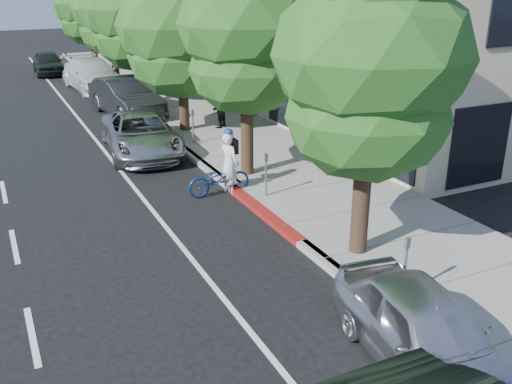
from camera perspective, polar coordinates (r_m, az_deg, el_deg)
ground at (r=14.54m, az=2.60°, el=-3.83°), size 120.00×120.00×0.00m
sidewalk at (r=22.22m, az=-1.98°, el=5.32°), size 4.60×56.00×0.15m
curb at (r=21.43m, az=-7.62°, el=4.54°), size 0.30×56.00×0.15m
curb_red_segment at (r=15.31m, az=0.83°, el=-2.16°), size 0.32×4.00×0.15m
storefront_building at (r=33.68m, az=2.56°, el=16.66°), size 10.00×36.00×7.00m
street_tree_0 at (r=12.10m, az=11.45°, el=12.86°), size 4.17×4.17×7.17m
street_tree_1 at (r=17.22m, az=-0.96°, el=16.10°), size 4.10×4.10×7.34m
street_tree_2 at (r=22.82m, az=-7.59°, el=16.05°), size 4.94×4.94×6.99m
street_tree_3 at (r=28.54m, az=-11.69°, el=17.40°), size 5.16×5.16×7.45m
street_tree_4 at (r=34.38m, az=-14.34°, el=17.23°), size 4.32×4.32×6.78m
street_tree_5 at (r=40.26m, az=-16.27°, el=17.55°), size 4.68×4.68×6.90m
cyclist at (r=16.65m, az=-2.71°, el=2.89°), size 0.65×0.79×1.84m
bicycle at (r=16.67m, az=-3.72°, el=1.34°), size 1.89×0.67×0.99m
silver_suv at (r=20.87m, az=-11.43°, el=5.70°), size 2.92×5.40×1.44m
dark_sedan at (r=26.65m, az=-12.87°, el=9.21°), size 2.51×5.39×1.71m
white_pickup at (r=33.34m, az=-16.03°, el=11.22°), size 2.85×5.96×1.68m
dark_suv_far at (r=39.54m, az=-20.09°, el=12.05°), size 1.82×4.29×1.44m
near_car_a at (r=9.84m, az=16.61°, el=-13.34°), size 2.24×4.36×1.42m
pedestrian at (r=23.48m, az=-3.81°, el=8.30°), size 0.96×0.94×1.56m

